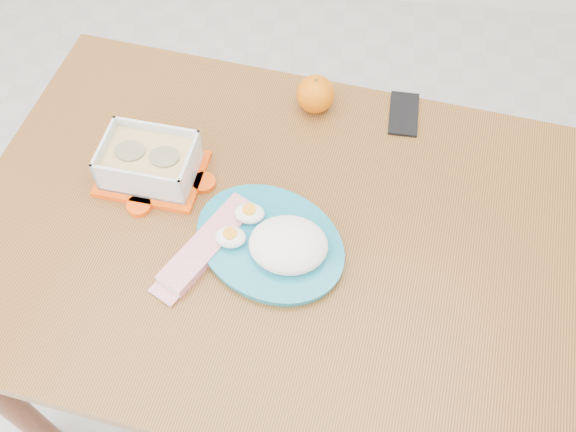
# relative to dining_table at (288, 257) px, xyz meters

# --- Properties ---
(ground) EXTENTS (3.50, 3.50, 0.00)m
(ground) POSITION_rel_dining_table_xyz_m (-0.14, -0.05, -0.66)
(ground) COLOR #B7B7B2
(ground) RESTS_ON ground
(dining_table) EXTENTS (1.37, 1.01, 0.75)m
(dining_table) POSITION_rel_dining_table_xyz_m (0.00, 0.00, 0.00)
(dining_table) COLOR brown
(dining_table) RESTS_ON ground
(food_container) EXTENTS (0.22, 0.18, 0.09)m
(food_container) POSITION_rel_dining_table_xyz_m (-0.29, 0.10, 0.14)
(food_container) COLOR #FF4A07
(food_container) RESTS_ON dining_table
(orange_fruit) EXTENTS (0.08, 0.08, 0.08)m
(orange_fruit) POSITION_rel_dining_table_xyz_m (0.02, 0.33, 0.13)
(orange_fruit) COLOR #EC6204
(orange_fruit) RESTS_ON dining_table
(rice_plate) EXTENTS (0.41, 0.41, 0.08)m
(rice_plate) POSITION_rel_dining_table_xyz_m (-0.02, -0.04, 0.12)
(rice_plate) COLOR teal
(rice_plate) RESTS_ON dining_table
(candy_bar) EXTENTS (0.16, 0.23, 0.02)m
(candy_bar) POSITION_rel_dining_table_xyz_m (-0.15, -0.05, 0.10)
(candy_bar) COLOR red
(candy_bar) RESTS_ON dining_table
(smartphone) EXTENTS (0.07, 0.13, 0.01)m
(smartphone) POSITION_rel_dining_table_xyz_m (0.22, 0.34, 0.10)
(smartphone) COLOR black
(smartphone) RESTS_ON dining_table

